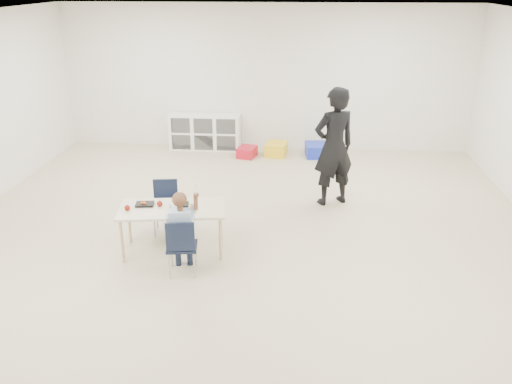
# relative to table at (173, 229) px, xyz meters

# --- Properties ---
(room) EXTENTS (9.00, 9.02, 2.80)m
(room) POSITION_rel_table_xyz_m (0.83, 0.09, 1.10)
(room) COLOR beige
(room) RESTS_ON ground
(table) EXTENTS (1.38, 0.83, 0.60)m
(table) POSITION_rel_table_xyz_m (0.00, 0.00, 0.00)
(table) COLOR beige
(table) RESTS_ON ground
(chair_near) EXTENTS (0.39, 0.37, 0.72)m
(chair_near) POSITION_rel_table_xyz_m (0.23, -0.52, 0.06)
(chair_near) COLOR black
(chair_near) RESTS_ON ground
(chair_far) EXTENTS (0.39, 0.37, 0.72)m
(chair_far) POSITION_rel_table_xyz_m (-0.23, 0.52, 0.06)
(chair_far) COLOR black
(chair_far) RESTS_ON ground
(child) EXTENTS (0.54, 0.54, 1.13)m
(child) POSITION_rel_table_xyz_m (0.23, -0.52, 0.26)
(child) COLOR #A0BAD9
(child) RESTS_ON chair_near
(lunch_tray_near) EXTENTS (0.24, 0.19, 0.03)m
(lunch_tray_near) POSITION_rel_table_xyz_m (0.08, 0.07, 0.31)
(lunch_tray_near) COLOR black
(lunch_tray_near) RESTS_ON table
(lunch_tray_far) EXTENTS (0.24, 0.19, 0.03)m
(lunch_tray_far) POSITION_rel_table_xyz_m (-0.36, 0.05, 0.31)
(lunch_tray_far) COLOR black
(lunch_tray_far) RESTS_ON table
(milk_carton) EXTENTS (0.08, 0.08, 0.10)m
(milk_carton) POSITION_rel_table_xyz_m (0.05, -0.09, 0.34)
(milk_carton) COLOR white
(milk_carton) RESTS_ON table
(bread_roll) EXTENTS (0.09, 0.09, 0.07)m
(bread_roll) POSITION_rel_table_xyz_m (0.26, -0.08, 0.33)
(bread_roll) COLOR tan
(bread_roll) RESTS_ON table
(apple_near) EXTENTS (0.07, 0.07, 0.07)m
(apple_near) POSITION_rel_table_xyz_m (-0.16, 0.03, 0.33)
(apple_near) COLOR maroon
(apple_near) RESTS_ON table
(apple_far) EXTENTS (0.07, 0.07, 0.07)m
(apple_far) POSITION_rel_table_xyz_m (-0.52, -0.13, 0.33)
(apple_far) COLOR maroon
(apple_far) RESTS_ON table
(cubby_shelf) EXTENTS (1.40, 0.40, 0.70)m
(cubby_shelf) POSITION_rel_table_xyz_m (-0.37, 4.37, 0.05)
(cubby_shelf) COLOR white
(cubby_shelf) RESTS_ON ground
(adult) EXTENTS (0.78, 0.68, 1.80)m
(adult) POSITION_rel_table_xyz_m (2.05, 1.76, 0.59)
(adult) COLOR black
(adult) RESTS_ON ground
(bin_red) EXTENTS (0.39, 0.46, 0.20)m
(bin_red) POSITION_rel_table_xyz_m (0.53, 3.90, -0.20)
(bin_red) COLOR #B61223
(bin_red) RESTS_ON ground
(bin_yellow) EXTENTS (0.44, 0.54, 0.24)m
(bin_yellow) POSITION_rel_table_xyz_m (1.08, 4.07, -0.18)
(bin_yellow) COLOR yellow
(bin_yellow) RESTS_ON ground
(bin_blue) EXTENTS (0.45, 0.54, 0.24)m
(bin_blue) POSITION_rel_table_xyz_m (1.85, 4.07, -0.18)
(bin_blue) COLOR #172BB1
(bin_blue) RESTS_ON ground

